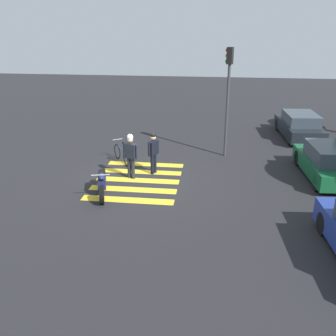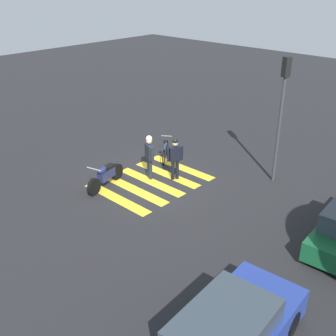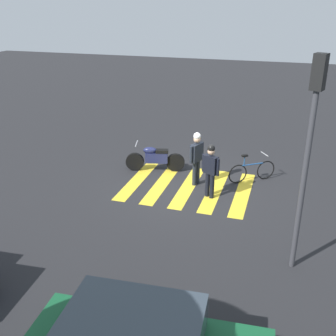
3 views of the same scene
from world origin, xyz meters
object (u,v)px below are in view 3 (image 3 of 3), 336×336
Objects in this scene: police_motorcycle at (155,159)px; officer_by_motorcycle at (210,168)px; leaning_bicycle at (252,171)px; officer_on_foot at (197,155)px; traffic_light_pole at (310,135)px.

police_motorcycle is 1.20× the size of officer_by_motorcycle.
police_motorcycle is at bearing -32.97° from officer_by_motorcycle.
leaning_bicycle is (-3.41, -0.10, -0.09)m from police_motorcycle.
officer_by_motorcycle is at bearing 128.23° from officer_on_foot.
leaning_bicycle is 2.03m from officer_on_foot.
leaning_bicycle is 5.50m from traffic_light_pole.
officer_by_motorcycle is at bearing -48.40° from traffic_light_pole.
traffic_light_pole is at bearing 130.91° from officer_on_foot.
police_motorcycle is 3.41m from leaning_bicycle.
police_motorcycle is at bearing 1.69° from leaning_bicycle.
traffic_light_pole is at bearing 137.97° from police_motorcycle.
police_motorcycle is 0.43× the size of traffic_light_pole.
officer_on_foot is 1.04× the size of officer_by_motorcycle.
police_motorcycle is 7.10m from traffic_light_pole.
officer_on_foot is (1.74, 0.79, 0.68)m from leaning_bicycle.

